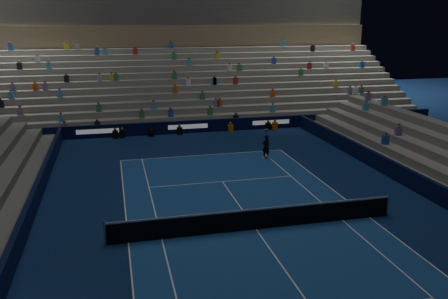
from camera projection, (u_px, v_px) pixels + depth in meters
name	position (u px, v px, depth m)	size (l,w,h in m)	color
ground	(256.00, 229.00, 20.54)	(90.00, 90.00, 0.00)	#0B1E46
court_surface	(256.00, 229.00, 20.54)	(10.97, 23.77, 0.01)	navy
sponsor_barrier_far	(188.00, 127.00, 37.73)	(44.00, 0.25, 1.00)	black
sponsor_barrier_west	(17.00, 243.00, 18.23)	(0.25, 37.00, 1.00)	black
grandstand_main	(172.00, 77.00, 45.76)	(44.00, 15.20, 11.20)	slate
tennis_net	(256.00, 219.00, 20.40)	(12.90, 0.10, 1.10)	#B2B2B7
tennis_player	(266.00, 147.00, 30.73)	(0.58, 0.38, 1.60)	black
broadcast_camera	(152.00, 133.00, 36.72)	(0.45, 0.86, 0.53)	black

